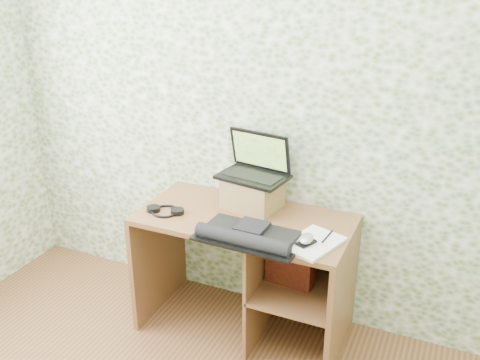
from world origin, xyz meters
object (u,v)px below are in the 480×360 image
at_px(desk, 259,259).
at_px(laptop, 256,166).
at_px(riser, 253,193).
at_px(keyboard, 248,235).
at_px(notepad, 313,243).

xyz_separation_m(desk, laptop, (-0.09, 0.16, 0.51)).
distance_m(riser, keyboard, 0.40).
bearing_deg(notepad, laptop, 163.00).
xyz_separation_m(desk, notepad, (0.36, -0.16, 0.28)).
bearing_deg(laptop, desk, -51.38).
bearing_deg(notepad, desk, 173.91).
xyz_separation_m(desk, keyboard, (0.04, -0.26, 0.30)).
xyz_separation_m(laptop, notepad, (0.45, -0.32, -0.23)).
height_order(riser, keyboard, riser).
height_order(desk, riser, riser).
bearing_deg(desk, laptop, 119.92).
bearing_deg(notepad, keyboard, -144.89).
distance_m(laptop, notepad, 0.60).
bearing_deg(desk, riser, 127.87).
xyz_separation_m(riser, notepad, (0.45, -0.28, -0.08)).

